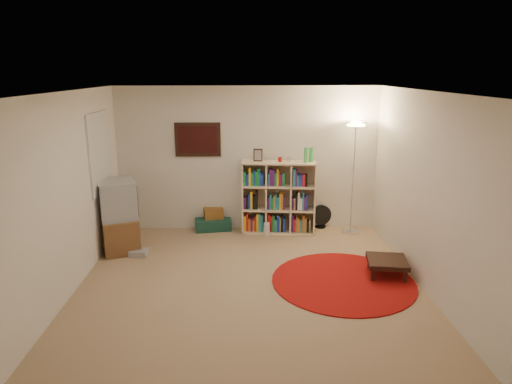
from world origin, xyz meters
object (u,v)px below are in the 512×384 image
bookshelf (278,198)px  floor_lamp (355,141)px  suitcase (213,224)px  floor_fan (321,216)px  tv_stand (119,217)px  side_table (387,262)px

bookshelf → floor_lamp: size_ratio=0.78×
suitcase → floor_fan: bearing=-7.8°
bookshelf → suitcase: bearing=176.6°
tv_stand → side_table: bearing=-37.2°
floor_lamp → tv_stand: (-3.81, -0.66, -1.07)m
tv_stand → suitcase: bearing=11.1°
bookshelf → side_table: bookshelf is taller
side_table → tv_stand: bearing=164.4°
floor_lamp → suitcase: (-2.41, 0.24, -1.51)m
floor_lamp → side_table: bearing=-86.7°
bookshelf → floor_fan: (0.80, 0.20, -0.40)m
bookshelf → suitcase: (-1.13, 0.17, -0.51)m
floor_fan → tv_stand: 3.48m
bookshelf → suitcase: 1.25m
floor_fan → tv_stand: size_ratio=0.37×
suitcase → side_table: bearing=-46.9°
bookshelf → side_table: (1.38, -1.82, -0.40)m
tv_stand → suitcase: (1.40, 0.90, -0.44)m
tv_stand → floor_lamp: bearing=-11.7°
tv_stand → side_table: (3.91, -1.09, -0.33)m
floor_lamp → tv_stand: floor_lamp is taller
floor_fan → side_table: size_ratio=0.69×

